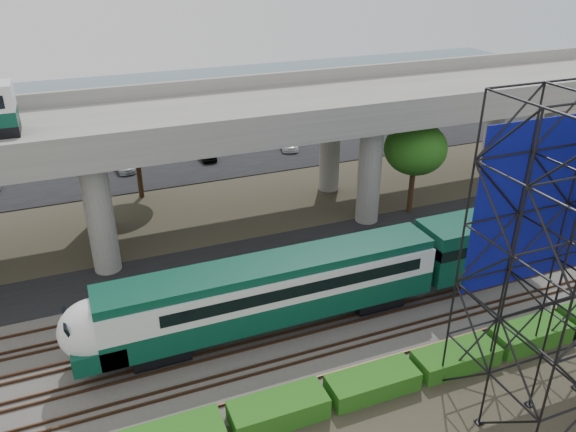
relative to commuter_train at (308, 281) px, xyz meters
name	(u,v)px	position (x,y,z in m)	size (l,w,h in m)	color
ground	(318,344)	(-0.25, -2.00, -2.88)	(140.00, 140.00, 0.00)	#474233
ballast_bed	(304,322)	(-0.25, 0.00, -2.78)	(90.00, 12.00, 0.20)	slate
service_road	(257,255)	(-0.25, 8.50, -2.84)	(90.00, 5.00, 0.08)	black
parking_lot	(185,152)	(-0.25, 32.00, -2.84)	(90.00, 18.00, 0.08)	black
harbor_water	(150,102)	(-0.25, 54.00, -2.87)	(140.00, 40.00, 0.03)	#405769
rail_tracks	(304,320)	(-0.25, 0.00, -2.60)	(90.00, 9.52, 0.16)	#472D1E
commuter_train	(308,281)	(0.00, 0.00, 0.00)	(29.30, 3.06, 4.30)	black
overpass	(210,126)	(-1.70, 14.00, 5.33)	(80.00, 12.00, 12.40)	#9E9B93
hedge_strip	(373,382)	(0.75, -6.30, -2.32)	(34.60, 1.80, 1.20)	#1C5413
trees	(168,165)	(-4.92, 14.17, 2.69)	(40.94, 16.94, 7.69)	#382314
parked_cars	(199,145)	(1.34, 31.73, -2.20)	(39.16, 9.59, 1.25)	silver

